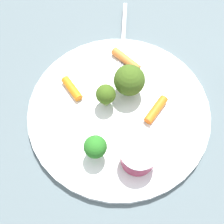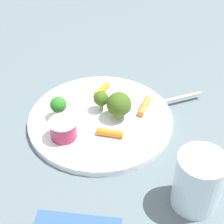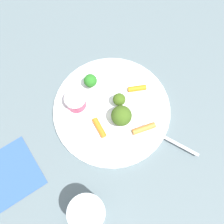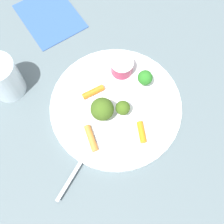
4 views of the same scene
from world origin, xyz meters
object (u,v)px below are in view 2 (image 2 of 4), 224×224
(sauce_cup, at_px, (63,129))
(carrot_stick_1, at_px, (110,133))
(fork, at_px, (165,101))
(drinking_glass, at_px, (198,182))
(plate, at_px, (101,119))
(carrot_stick_2, at_px, (144,106))
(broccoli_floret_1, at_px, (119,104))
(broccoli_floret_2, at_px, (58,105))
(broccoli_floret_0, at_px, (101,99))
(carrot_stick_0, at_px, (102,90))

(sauce_cup, distance_m, carrot_stick_1, 0.08)
(fork, bearing_deg, drinking_glass, -148.66)
(plate, bearing_deg, carrot_stick_1, -133.62)
(plate, xyz_separation_m, carrot_stick_2, (0.06, -0.06, 0.01))
(plate, height_order, sauce_cup, sauce_cup)
(plate, relative_size, broccoli_floret_1, 5.04)
(sauce_cup, bearing_deg, broccoli_floret_2, 41.96)
(broccoli_floret_0, distance_m, broccoli_floret_2, 0.08)
(broccoli_floret_1, bearing_deg, broccoli_floret_2, 116.01)
(drinking_glass, bearing_deg, carrot_stick_1, 71.23)
(carrot_stick_2, distance_m, fork, 0.05)
(carrot_stick_2, bearing_deg, plate, 132.87)
(carrot_stick_0, distance_m, drinking_glass, 0.30)
(broccoli_floret_0, distance_m, broccoli_floret_1, 0.04)
(carrot_stick_2, bearing_deg, broccoli_floret_0, 118.70)
(broccoli_floret_0, relative_size, carrot_stick_2, 0.78)
(sauce_cup, height_order, broccoli_floret_1, broccoli_floret_1)
(carrot_stick_1, height_order, drinking_glass, drinking_glass)
(carrot_stick_1, xyz_separation_m, carrot_stick_2, (0.10, -0.02, 0.00))
(broccoli_floret_1, relative_size, carrot_stick_1, 1.14)
(drinking_glass, bearing_deg, carrot_stick_2, 43.36)
(sauce_cup, xyz_separation_m, carrot_stick_1, (0.04, -0.07, -0.01))
(broccoli_floret_1, height_order, broccoli_floret_2, broccoli_floret_1)
(carrot_stick_2, bearing_deg, drinking_glass, -136.64)
(carrot_stick_0, relative_size, carrot_stick_1, 0.90)
(sauce_cup, distance_m, broccoli_floret_1, 0.11)
(broccoli_floret_1, relative_size, drinking_glass, 0.58)
(broccoli_floret_0, xyz_separation_m, carrot_stick_1, (-0.06, -0.05, -0.02))
(carrot_stick_1, bearing_deg, carrot_stick_2, -14.20)
(fork, bearing_deg, broccoli_floret_2, 129.62)
(plate, height_order, carrot_stick_1, carrot_stick_1)
(sauce_cup, bearing_deg, broccoli_floret_0, -13.09)
(broccoli_floret_1, distance_m, fork, 0.11)
(carrot_stick_1, distance_m, fork, 0.15)
(carrot_stick_2, xyz_separation_m, drinking_glass, (-0.15, -0.15, 0.03))
(plate, relative_size, broccoli_floret_2, 6.27)
(broccoli_floret_1, xyz_separation_m, carrot_stick_2, (0.04, -0.03, -0.02))
(sauce_cup, xyz_separation_m, fork, (0.18, -0.12, -0.02))
(carrot_stick_0, bearing_deg, fork, -77.15)
(sauce_cup, distance_m, carrot_stick_0, 0.15)
(broccoli_floret_0, distance_m, fork, 0.13)
(broccoli_floret_1, bearing_deg, fork, -35.76)
(plate, distance_m, carrot_stick_0, 0.08)
(carrot_stick_2, xyz_separation_m, fork, (0.04, -0.03, -0.01))
(carrot_stick_0, bearing_deg, broccoli_floret_2, 161.94)
(broccoli_floret_2, xyz_separation_m, carrot_stick_0, (0.10, -0.03, -0.02))
(broccoli_floret_2, height_order, carrot_stick_1, broccoli_floret_2)
(carrot_stick_0, bearing_deg, plate, -153.33)
(broccoli_floret_2, bearing_deg, fork, -50.38)
(drinking_glass, bearing_deg, fork, 31.34)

